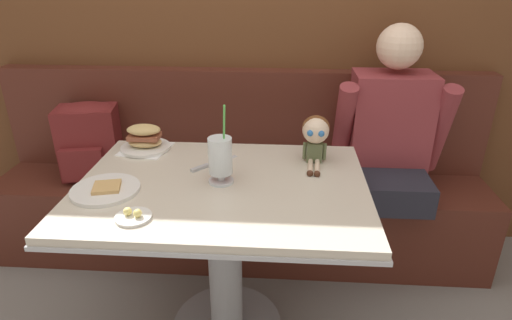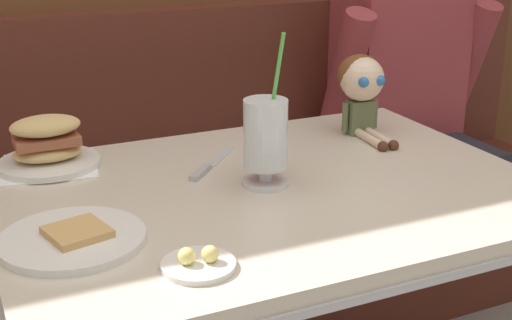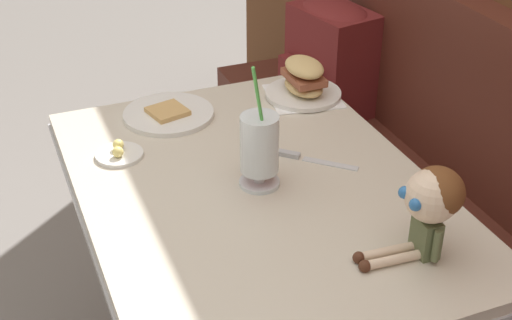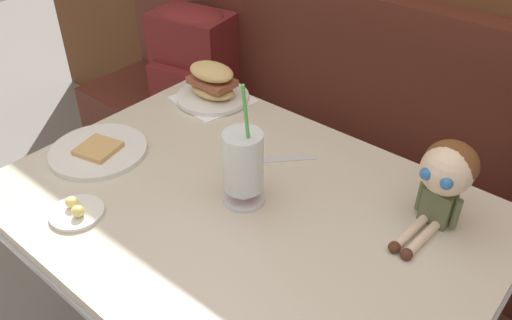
{
  "view_description": "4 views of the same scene",
  "coord_description": "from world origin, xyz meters",
  "px_view_note": "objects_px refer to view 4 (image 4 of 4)",
  "views": [
    {
      "loc": [
        0.23,
        -1.26,
        1.5
      ],
      "look_at": [
        0.13,
        0.23,
        0.82
      ],
      "focal_mm": 30.14,
      "sensor_mm": 36.0,
      "label": 1
    },
    {
      "loc": [
        -0.59,
        -1.04,
        1.28
      ],
      "look_at": [
        -0.03,
        0.19,
        0.8
      ],
      "focal_mm": 50.15,
      "sensor_mm": 36.0,
      "label": 2
    },
    {
      "loc": [
        1.33,
        -0.36,
        1.68
      ],
      "look_at": [
        0.02,
        0.17,
        0.82
      ],
      "focal_mm": 51.17,
      "sensor_mm": 36.0,
      "label": 3
    },
    {
      "loc": [
        0.6,
        -0.48,
        1.51
      ],
      "look_at": [
        0.01,
        0.22,
        0.84
      ],
      "focal_mm": 36.07,
      "sensor_mm": 36.0,
      "label": 4
    }
  ],
  "objects_px": {
    "butter_knife": "(255,160)",
    "backpack": "(193,57)",
    "butter_saucer": "(76,211)",
    "seated_doll": "(446,174)",
    "milkshake_glass": "(243,165)",
    "toast_plate": "(98,151)",
    "sandwich_plate": "(212,86)"
  },
  "relations": [
    {
      "from": "seated_doll",
      "to": "backpack",
      "type": "height_order",
      "value": "seated_doll"
    },
    {
      "from": "toast_plate",
      "to": "butter_knife",
      "type": "relative_size",
      "value": 1.35
    },
    {
      "from": "sandwich_plate",
      "to": "toast_plate",
      "type": "bearing_deg",
      "value": -93.9
    },
    {
      "from": "butter_knife",
      "to": "toast_plate",
      "type": "bearing_deg",
      "value": -144.84
    },
    {
      "from": "butter_knife",
      "to": "backpack",
      "type": "xyz_separation_m",
      "value": [
        -0.71,
        0.46,
        -0.09
      ]
    },
    {
      "from": "butter_saucer",
      "to": "seated_doll",
      "type": "distance_m",
      "value": 0.8
    },
    {
      "from": "toast_plate",
      "to": "sandwich_plate",
      "type": "distance_m",
      "value": 0.4
    },
    {
      "from": "milkshake_glass",
      "to": "butter_saucer",
      "type": "xyz_separation_m",
      "value": [
        -0.25,
        -0.28,
        -0.09
      ]
    },
    {
      "from": "butter_saucer",
      "to": "seated_doll",
      "type": "bearing_deg",
      "value": 38.77
    },
    {
      "from": "milkshake_glass",
      "to": "backpack",
      "type": "bearing_deg",
      "value": 143.14
    },
    {
      "from": "sandwich_plate",
      "to": "seated_doll",
      "type": "xyz_separation_m",
      "value": [
        0.75,
        -0.08,
        0.08
      ]
    },
    {
      "from": "butter_saucer",
      "to": "seated_doll",
      "type": "relative_size",
      "value": 0.54
    },
    {
      "from": "butter_knife",
      "to": "seated_doll",
      "type": "relative_size",
      "value": 0.83
    },
    {
      "from": "milkshake_glass",
      "to": "backpack",
      "type": "xyz_separation_m",
      "value": [
        -0.79,
        0.59,
        -0.18
      ]
    },
    {
      "from": "milkshake_glass",
      "to": "backpack",
      "type": "height_order",
      "value": "milkshake_glass"
    },
    {
      "from": "backpack",
      "to": "seated_doll",
      "type": "bearing_deg",
      "value": -18.08
    },
    {
      "from": "milkshake_glass",
      "to": "butter_saucer",
      "type": "height_order",
      "value": "milkshake_glass"
    },
    {
      "from": "toast_plate",
      "to": "backpack",
      "type": "relative_size",
      "value": 0.62
    },
    {
      "from": "butter_knife",
      "to": "milkshake_glass",
      "type": "bearing_deg",
      "value": -59.19
    },
    {
      "from": "milkshake_glass",
      "to": "butter_saucer",
      "type": "distance_m",
      "value": 0.38
    },
    {
      "from": "toast_plate",
      "to": "butter_knife",
      "type": "xyz_separation_m",
      "value": [
        0.33,
        0.23,
        -0.0
      ]
    },
    {
      "from": "seated_doll",
      "to": "backpack",
      "type": "distance_m",
      "value": 1.23
    },
    {
      "from": "milkshake_glass",
      "to": "sandwich_plate",
      "type": "xyz_separation_m",
      "value": [
        -0.38,
        0.29,
        -0.05
      ]
    },
    {
      "from": "milkshake_glass",
      "to": "toast_plate",
      "type": "bearing_deg",
      "value": -165.95
    },
    {
      "from": "toast_plate",
      "to": "seated_doll",
      "type": "relative_size",
      "value": 1.13
    },
    {
      "from": "butter_knife",
      "to": "sandwich_plate",
      "type": "bearing_deg",
      "value": 151.95
    },
    {
      "from": "toast_plate",
      "to": "seated_doll",
      "type": "xyz_separation_m",
      "value": [
        0.78,
        0.32,
        0.12
      ]
    },
    {
      "from": "milkshake_glass",
      "to": "butter_knife",
      "type": "xyz_separation_m",
      "value": [
        -0.08,
        0.13,
        -0.1
      ]
    },
    {
      "from": "backpack",
      "to": "butter_knife",
      "type": "bearing_deg",
      "value": -32.93
    },
    {
      "from": "butter_saucer",
      "to": "sandwich_plate",
      "type": "bearing_deg",
      "value": 103.25
    },
    {
      "from": "butter_saucer",
      "to": "butter_knife",
      "type": "relative_size",
      "value": 0.65
    },
    {
      "from": "toast_plate",
      "to": "milkshake_glass",
      "type": "bearing_deg",
      "value": 14.05
    }
  ]
}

